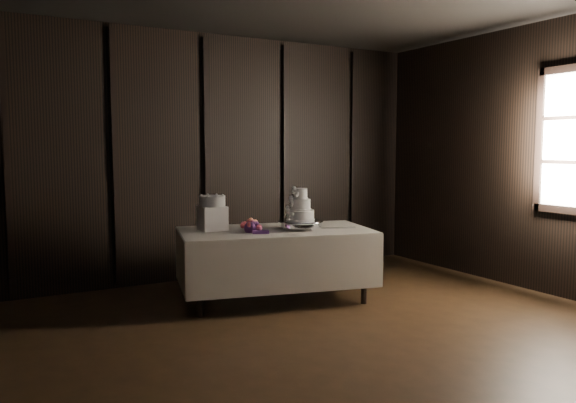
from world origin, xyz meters
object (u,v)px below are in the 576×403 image
(wedding_cake, at_px, (299,208))
(display_table, at_px, (276,262))
(box_pedestal, at_px, (212,218))
(small_cake, at_px, (212,201))
(cake_stand, at_px, (300,225))
(bouquet, at_px, (251,227))

(wedding_cake, bearing_deg, display_table, 144.41)
(box_pedestal, bearing_deg, small_cake, 0.00)
(cake_stand, bearing_deg, bouquet, 173.96)
(cake_stand, xyz_separation_m, small_cake, (-0.83, 0.40, 0.26))
(wedding_cake, bearing_deg, bouquet, 164.27)
(box_pedestal, bearing_deg, bouquet, -50.38)
(display_table, bearing_deg, small_cake, 166.56)
(cake_stand, relative_size, wedding_cake, 1.41)
(small_cake, bearing_deg, box_pedestal, 0.00)
(cake_stand, xyz_separation_m, wedding_cake, (-0.03, -0.01, 0.18))
(bouquet, height_order, box_pedestal, box_pedestal)
(box_pedestal, bearing_deg, cake_stand, -25.62)
(cake_stand, bearing_deg, wedding_cake, -150.26)
(wedding_cake, xyz_separation_m, small_cake, (-0.81, 0.41, 0.08))
(bouquet, xyz_separation_m, small_cake, (-0.28, 0.34, 0.25))
(box_pedestal, distance_m, small_cake, 0.18)
(display_table, xyz_separation_m, cake_stand, (0.24, -0.10, 0.39))
(display_table, xyz_separation_m, bouquet, (-0.31, -0.04, 0.40))
(display_table, bearing_deg, cake_stand, -8.96)
(display_table, distance_m, box_pedestal, 0.81)
(cake_stand, height_order, box_pedestal, box_pedestal)
(bouquet, relative_size, small_cake, 1.35)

